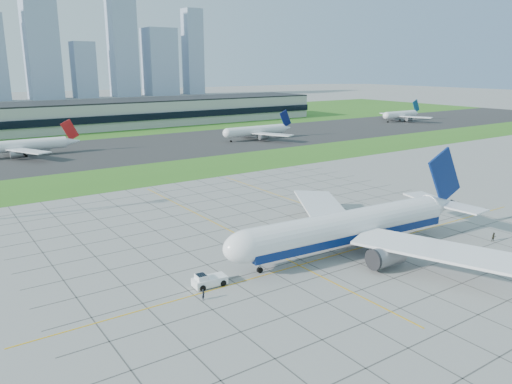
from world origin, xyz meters
TOP-DOWN VIEW (x-y plane):
  - ground at (0.00, 0.00)m, footprint 1400.00×1400.00m
  - grass_median at (0.00, 90.00)m, footprint 700.00×35.00m
  - asphalt_taxiway at (0.00, 145.00)m, footprint 700.00×75.00m
  - grass_far at (0.00, 255.00)m, footprint 700.00×145.00m
  - apron_markings at (0.43, 11.09)m, footprint 120.00×130.00m
  - terminal at (40.00, 229.87)m, footprint 260.00×43.00m
  - airliner at (2.87, -2.16)m, footprint 60.39×61.02m
  - pushback_tug at (-28.37, -0.27)m, footprint 8.47×3.29m
  - crew_near at (-31.51, -4.32)m, footprint 0.78×0.76m
  - crew_far at (32.42, -15.22)m, footprint 1.13×1.01m
  - distant_jet_1 at (-32.03, 151.52)m, footprint 45.30×42.66m
  - distant_jet_2 at (76.15, 136.38)m, footprint 38.96×42.66m
  - distant_jet_3 at (202.68, 150.85)m, footprint 32.68×42.66m

SIDE VIEW (x-z plane):
  - ground at x=0.00m, z-range 0.00..0.00m
  - apron_markings at x=0.43m, z-range 0.00..0.03m
  - grass_median at x=0.00m, z-range 0.00..0.04m
  - grass_far at x=0.00m, z-range 0.00..0.04m
  - asphalt_taxiway at x=0.00m, z-range 0.01..0.05m
  - crew_near at x=-31.51m, z-range 0.00..1.81m
  - crew_far at x=32.42m, z-range 0.00..1.92m
  - pushback_tug at x=-28.37m, z-range -0.13..2.21m
  - distant_jet_3 at x=202.68m, z-range -2.56..11.52m
  - distant_jet_2 at x=76.15m, z-range -2.55..11.52m
  - distant_jet_1 at x=-32.03m, z-range -2.55..11.53m
  - airliner at x=2.87m, z-range -4.30..14.70m
  - terminal at x=40.00m, z-range -0.01..15.79m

